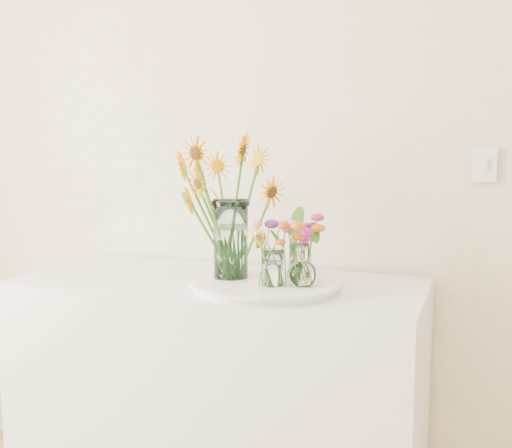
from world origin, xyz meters
name	(u,v)px	position (x,y,z in m)	size (l,w,h in m)	color
counter	(220,404)	(-0.23, 1.93, 0.45)	(1.40, 0.60, 0.90)	white
tray	(265,285)	(-0.03, 1.86, 0.91)	(0.47, 0.47, 0.03)	white
mason_jar	(231,239)	(-0.15, 1.86, 1.06)	(0.11, 0.11, 0.27)	#BEEAEB
sunflower_bouquet	(230,202)	(-0.15, 1.86, 1.18)	(0.64, 0.64, 0.51)	orange
small_vase_a	(272,268)	(0.01, 1.79, 0.98)	(0.07, 0.07, 0.12)	white
wildflower_posy_a	(272,254)	(0.01, 1.79, 1.03)	(0.21, 0.21, 0.21)	#CC5A11
small_vase_b	(302,265)	(0.10, 1.82, 0.99)	(0.10, 0.10, 0.14)	white
wildflower_posy_b	(302,251)	(0.10, 1.82, 1.04)	(0.22, 0.22, 0.23)	#CC5A11
small_vase_c	(299,261)	(0.06, 1.95, 0.98)	(0.07, 0.07, 0.12)	white
wildflower_posy_c	(299,247)	(0.06, 1.95, 1.03)	(0.18, 0.18, 0.21)	#CC5A11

